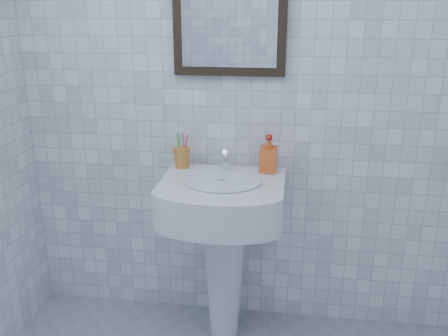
# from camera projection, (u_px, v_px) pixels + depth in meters

# --- Properties ---
(wall_back) EXTENTS (2.20, 0.02, 2.50)m
(wall_back) POSITION_uv_depth(u_px,v_px,m) (252.00, 73.00, 2.25)
(wall_back) COLOR white
(wall_back) RESTS_ON ground
(washbasin) EXTENTS (0.54, 0.39, 0.83)m
(washbasin) POSITION_uv_depth(u_px,v_px,m) (223.00, 232.00, 2.28)
(washbasin) COLOR white
(washbasin) RESTS_ON ground
(faucet) EXTENTS (0.05, 0.10, 0.11)m
(faucet) POSITION_uv_depth(u_px,v_px,m) (226.00, 161.00, 2.27)
(faucet) COLOR silver
(faucet) RESTS_ON washbasin
(toothbrush_cup) EXTENTS (0.10, 0.10, 0.10)m
(toothbrush_cup) POSITION_uv_depth(u_px,v_px,m) (182.00, 157.00, 2.31)
(toothbrush_cup) COLOR #C67C2D
(toothbrush_cup) RESTS_ON washbasin
(soap_dispenser) EXTENTS (0.08, 0.08, 0.17)m
(soap_dispenser) POSITION_uv_depth(u_px,v_px,m) (269.00, 153.00, 2.25)
(soap_dispenser) COLOR #D85415
(soap_dispenser) RESTS_ON washbasin
(wall_mirror) EXTENTS (0.50, 0.04, 0.62)m
(wall_mirror) POSITION_uv_depth(u_px,v_px,m) (230.00, 3.00, 2.14)
(wall_mirror) COLOR black
(wall_mirror) RESTS_ON wall_back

